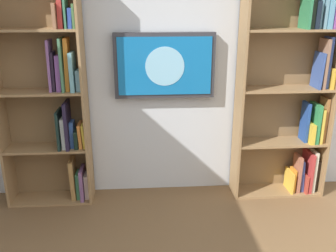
# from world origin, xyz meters

# --- Properties ---
(wall_back) EXTENTS (4.52, 0.06, 2.70)m
(wall_back) POSITION_xyz_m (0.00, -2.23, 1.35)
(wall_back) COLOR silver
(wall_back) RESTS_ON ground
(bookshelf_left) EXTENTS (0.87, 0.28, 2.13)m
(bookshelf_left) POSITION_xyz_m (-1.21, -2.06, 1.02)
(bookshelf_left) COLOR #937047
(bookshelf_left) RESTS_ON ground
(bookshelf_right) EXTENTS (0.77, 0.28, 2.14)m
(bookshelf_right) POSITION_xyz_m (1.02, -2.06, 1.03)
(bookshelf_right) COLOR #937047
(bookshelf_right) RESTS_ON ground
(wall_mounted_tv) EXTENTS (0.92, 0.07, 0.59)m
(wall_mounted_tv) POSITION_xyz_m (0.01, -2.15, 1.27)
(wall_mounted_tv) COLOR #333338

